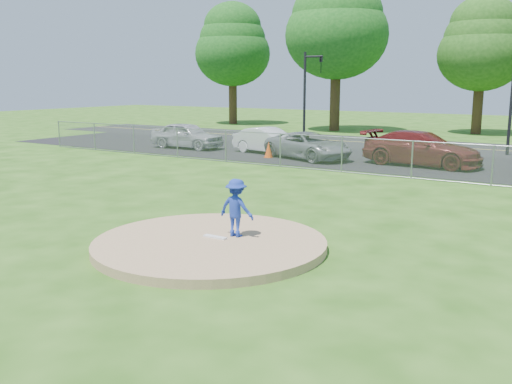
{
  "coord_description": "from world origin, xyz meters",
  "views": [
    {
      "loc": [
        7.68,
        -10.2,
        3.8
      ],
      "look_at": [
        0.0,
        2.0,
        1.0
      ],
      "focal_mm": 40.0,
      "sensor_mm": 36.0,
      "label": 1
    }
  ],
  "objects_px": {
    "tree_left": "(337,22)",
    "parked_car_silver": "(187,135)",
    "parked_car_white": "(269,141)",
    "parked_car_gray": "(308,146)",
    "pitcher": "(236,208)",
    "tree_far_left": "(232,44)",
    "tree_center": "(482,43)",
    "traffic_cone": "(269,150)",
    "parked_car_darkred": "(422,149)",
    "traffic_signal_left": "(308,89)"
  },
  "relations": [
    {
      "from": "traffic_signal_left",
      "to": "parked_car_silver",
      "type": "distance_m",
      "value": 8.32
    },
    {
      "from": "parked_car_silver",
      "to": "tree_left",
      "type": "bearing_deg",
      "value": -9.29
    },
    {
      "from": "parked_car_white",
      "to": "pitcher",
      "type": "bearing_deg",
      "value": -140.89
    },
    {
      "from": "parked_car_white",
      "to": "parked_car_gray",
      "type": "bearing_deg",
      "value": -96.17
    },
    {
      "from": "tree_center",
      "to": "parked_car_silver",
      "type": "xyz_separation_m",
      "value": [
        -12.16,
        -18.57,
        -5.71
      ]
    },
    {
      "from": "tree_center",
      "to": "pitcher",
      "type": "height_order",
      "value": "tree_center"
    },
    {
      "from": "tree_left",
      "to": "parked_car_darkred",
      "type": "relative_size",
      "value": 2.32
    },
    {
      "from": "pitcher",
      "to": "tree_far_left",
      "type": "bearing_deg",
      "value": -56.08
    },
    {
      "from": "tree_far_left",
      "to": "traffic_signal_left",
      "type": "bearing_deg",
      "value": -39.73
    },
    {
      "from": "parked_car_darkred",
      "to": "tree_left",
      "type": "bearing_deg",
      "value": 40.94
    },
    {
      "from": "traffic_cone",
      "to": "parked_car_darkred",
      "type": "height_order",
      "value": "parked_car_darkred"
    },
    {
      "from": "pitcher",
      "to": "parked_car_silver",
      "type": "distance_m",
      "value": 20.06
    },
    {
      "from": "traffic_signal_left",
      "to": "parked_car_white",
      "type": "bearing_deg",
      "value": -82.41
    },
    {
      "from": "tree_center",
      "to": "parked_car_silver",
      "type": "distance_m",
      "value": 22.92
    },
    {
      "from": "parked_car_white",
      "to": "parked_car_silver",
      "type": "bearing_deg",
      "value": 105.72
    },
    {
      "from": "pitcher",
      "to": "traffic_cone",
      "type": "bearing_deg",
      "value": -62.48
    },
    {
      "from": "traffic_signal_left",
      "to": "traffic_cone",
      "type": "distance_m",
      "value": 8.3
    },
    {
      "from": "tree_center",
      "to": "traffic_cone",
      "type": "relative_size",
      "value": 12.31
    },
    {
      "from": "tree_left",
      "to": "parked_car_silver",
      "type": "height_order",
      "value": "tree_left"
    },
    {
      "from": "tree_center",
      "to": "traffic_cone",
      "type": "xyz_separation_m",
      "value": [
        -6.07,
        -19.57,
        -6.06
      ]
    },
    {
      "from": "traffic_cone",
      "to": "parked_car_silver",
      "type": "bearing_deg",
      "value": 170.59
    },
    {
      "from": "tree_far_left",
      "to": "traffic_signal_left",
      "type": "distance_m",
      "value": 17.6
    },
    {
      "from": "tree_far_left",
      "to": "parked_car_silver",
      "type": "distance_m",
      "value": 20.65
    },
    {
      "from": "tree_left",
      "to": "parked_car_darkred",
      "type": "distance_m",
      "value": 20.39
    },
    {
      "from": "tree_center",
      "to": "pitcher",
      "type": "relative_size",
      "value": 7.16
    },
    {
      "from": "tree_center",
      "to": "traffic_signal_left",
      "type": "bearing_deg",
      "value": -122.9
    },
    {
      "from": "parked_car_silver",
      "to": "pitcher",
      "type": "bearing_deg",
      "value": -139.12
    },
    {
      "from": "traffic_signal_left",
      "to": "parked_car_gray",
      "type": "height_order",
      "value": "traffic_signal_left"
    },
    {
      "from": "parked_car_silver",
      "to": "parked_car_gray",
      "type": "height_order",
      "value": "parked_car_silver"
    },
    {
      "from": "tree_far_left",
      "to": "tree_center",
      "type": "xyz_separation_m",
      "value": [
        21.0,
        1.0,
        -0.59
      ]
    },
    {
      "from": "tree_far_left",
      "to": "parked_car_silver",
      "type": "relative_size",
      "value": 2.45
    },
    {
      "from": "parked_car_gray",
      "to": "parked_car_silver",
      "type": "bearing_deg",
      "value": 106.72
    },
    {
      "from": "traffic_signal_left",
      "to": "traffic_cone",
      "type": "xyz_separation_m",
      "value": [
        1.69,
        -7.57,
        -2.95
      ]
    },
    {
      "from": "parked_car_gray",
      "to": "parked_car_darkred",
      "type": "distance_m",
      "value": 5.48
    },
    {
      "from": "traffic_cone",
      "to": "parked_car_gray",
      "type": "distance_m",
      "value": 2.04
    },
    {
      "from": "parked_car_silver",
      "to": "parked_car_white",
      "type": "bearing_deg",
      "value": -86.34
    },
    {
      "from": "tree_far_left",
      "to": "traffic_signal_left",
      "type": "xyz_separation_m",
      "value": [
        13.24,
        -11.0,
        -3.7
      ]
    },
    {
      "from": "tree_far_left",
      "to": "parked_car_white",
      "type": "distance_m",
      "value": 23.03
    },
    {
      "from": "traffic_cone",
      "to": "parked_car_white",
      "type": "height_order",
      "value": "parked_car_white"
    },
    {
      "from": "tree_center",
      "to": "parked_car_gray",
      "type": "relative_size",
      "value": 2.07
    },
    {
      "from": "parked_car_darkred",
      "to": "tree_far_left",
      "type": "bearing_deg",
      "value": 56.69
    },
    {
      "from": "pitcher",
      "to": "parked_car_silver",
      "type": "height_order",
      "value": "pitcher"
    },
    {
      "from": "tree_left",
      "to": "parked_car_silver",
      "type": "bearing_deg",
      "value": -97.89
    },
    {
      "from": "parked_car_white",
      "to": "parked_car_darkred",
      "type": "relative_size",
      "value": 0.77
    },
    {
      "from": "parked_car_darkred",
      "to": "tree_center",
      "type": "bearing_deg",
      "value": 8.48
    },
    {
      "from": "traffic_signal_left",
      "to": "tree_left",
      "type": "bearing_deg",
      "value": 103.96
    },
    {
      "from": "parked_car_white",
      "to": "parked_car_darkred",
      "type": "height_order",
      "value": "parked_car_darkred"
    },
    {
      "from": "tree_left",
      "to": "parked_car_gray",
      "type": "distance_m",
      "value": 18.6
    },
    {
      "from": "parked_car_silver",
      "to": "parked_car_darkred",
      "type": "xyz_separation_m",
      "value": [
        13.45,
        0.31,
        0.04
      ]
    },
    {
      "from": "tree_center",
      "to": "parked_car_white",
      "type": "bearing_deg",
      "value": -111.0
    }
  ]
}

